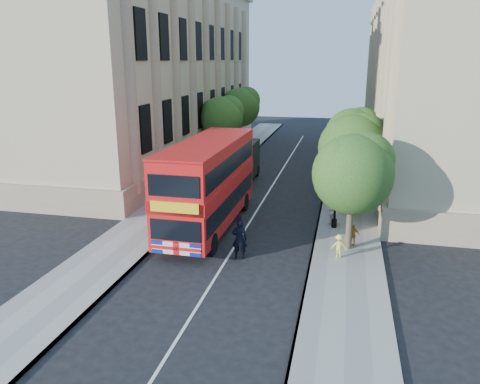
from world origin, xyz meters
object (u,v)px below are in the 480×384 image
Objects in this scene: box_van at (241,163)px; double_decker_bus at (209,182)px; lamp_post at (336,187)px; police_constable at (240,239)px; woman_pedestrian at (333,210)px.

double_decker_bus is at bearing -87.42° from box_van.
lamp_post is 2.53× the size of police_constable.
box_van is at bearing 128.63° from lamp_post.
woman_pedestrian is (7.60, -9.17, -0.53)m from box_van.
double_decker_bus reaches higher than box_van.
woman_pedestrian is at bearing -136.74° from police_constable.
woman_pedestrian is (-0.13, 0.51, -1.53)m from lamp_post.
lamp_post is 1.61m from woman_pedestrian.
double_decker_bus is 11.02m from box_van.
lamp_post is 12.42m from box_van.
box_van reaches higher than woman_pedestrian.
box_van is at bearing -46.86° from woman_pedestrian.
double_decker_bus is 2.00× the size of box_van.
lamp_post is 0.48× the size of double_decker_bus.
double_decker_bus is at bearing -169.97° from lamp_post.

